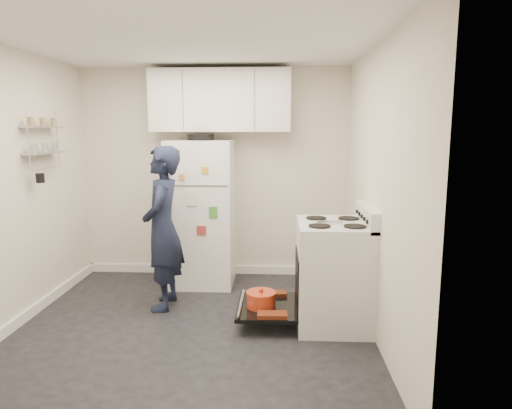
# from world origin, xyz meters

# --- Properties ---
(room) EXTENTS (3.21, 3.21, 2.51)m
(room) POSITION_xyz_m (-0.03, 0.03, 1.21)
(room) COLOR black
(room) RESTS_ON ground
(electric_range) EXTENTS (0.66, 0.76, 1.10)m
(electric_range) POSITION_xyz_m (1.26, 0.15, 0.47)
(electric_range) COLOR silver
(electric_range) RESTS_ON ground
(open_oven_door) EXTENTS (0.55, 0.70, 0.22)m
(open_oven_door) POSITION_xyz_m (0.65, 0.13, 0.18)
(open_oven_door) COLOR black
(open_oven_door) RESTS_ON ground
(refrigerator) EXTENTS (0.72, 0.74, 1.73)m
(refrigerator) POSITION_xyz_m (-0.11, 1.25, 0.83)
(refrigerator) COLOR white
(refrigerator) RESTS_ON ground
(upper_cabinets) EXTENTS (1.60, 0.33, 0.70)m
(upper_cabinets) POSITION_xyz_m (0.10, 1.43, 2.10)
(upper_cabinets) COLOR silver
(upper_cabinets) RESTS_ON room
(wall_shelf_rack) EXTENTS (0.14, 0.60, 0.61)m
(wall_shelf_rack) POSITION_xyz_m (-1.52, 0.49, 1.68)
(wall_shelf_rack) COLOR #B2B2B7
(wall_shelf_rack) RESTS_ON room
(person) EXTENTS (0.41, 0.60, 1.62)m
(person) POSITION_xyz_m (-0.37, 0.48, 0.81)
(person) COLOR #161C32
(person) RESTS_ON ground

